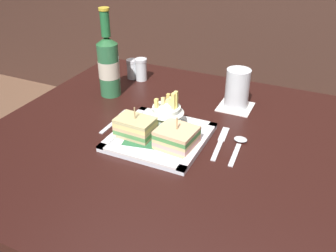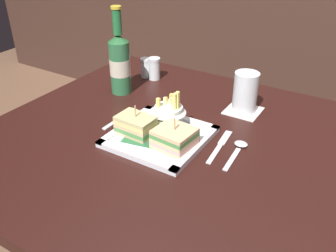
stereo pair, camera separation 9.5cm
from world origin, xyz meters
The scene contains 13 objects.
dining_table centered at (0.00, 0.00, 0.59)m, with size 1.01×0.92×0.76m.
square_plate centered at (-0.04, -0.02, 0.76)m, with size 0.24×0.24×0.02m.
sandwich_half_left centered at (-0.10, -0.04, 0.79)m, with size 0.10×0.07×0.08m.
sandwich_half_right centered at (0.02, -0.04, 0.79)m, with size 0.10×0.09×0.08m.
fries_cup centered at (-0.04, 0.03, 0.81)m, with size 0.10×0.10×0.11m.
beer_bottle centered at (-0.30, 0.16, 0.86)m, with size 0.07×0.07×0.28m.
drink_coaster centered at (0.09, 0.24, 0.76)m, with size 0.10×0.10×0.00m, color white.
water_glass centered at (0.09, 0.24, 0.81)m, with size 0.07×0.07×0.12m.
fork centered at (-0.19, 0.02, 0.76)m, with size 0.02×0.14×0.00m.
knife centered at (0.11, 0.03, 0.76)m, with size 0.03×0.16×0.00m.
spoon centered at (0.16, 0.04, 0.76)m, with size 0.03×0.13×0.01m.
salt_shaker centered at (-0.31, 0.31, 0.79)m, with size 0.04×0.04×0.07m.
pepper_shaker centered at (-0.27, 0.31, 0.79)m, with size 0.04×0.04×0.08m.
Camera 2 is at (0.41, -0.71, 1.28)m, focal length 39.47 mm.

